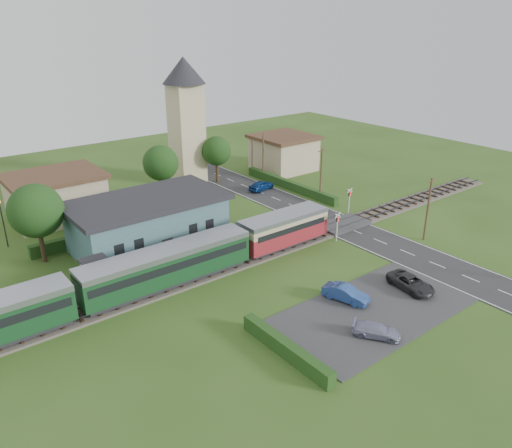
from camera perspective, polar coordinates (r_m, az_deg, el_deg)
ground at (r=50.90m, az=3.85°, el=-3.64°), size 120.00×120.00×0.00m
railway_track at (r=52.20m, az=2.40°, el=-2.77°), size 76.00×3.20×0.49m
road at (r=57.49m, az=11.33°, el=-0.85°), size 6.00×70.00×0.05m
car_park at (r=42.80m, az=13.19°, el=-9.64°), size 17.00×9.00×0.08m
crossing_deck at (r=58.61m, az=9.88°, el=-0.06°), size 6.20×3.40×0.45m
platform at (r=49.43m, az=-8.95°, el=-4.42°), size 30.00×3.00×0.45m
equipment_hut at (r=45.94m, az=-17.78°, el=-5.36°), size 2.30×2.30×2.55m
station_building at (r=53.16m, az=-12.20°, el=0.23°), size 16.00×9.00×5.30m
train at (r=43.72m, az=-13.76°, el=-5.73°), size 43.20×2.90×3.40m
church_tower at (r=72.44m, az=-8.05°, el=12.62°), size 6.00×6.00×17.60m
house_west at (r=63.96m, az=-21.88°, el=3.00°), size 10.80×8.80×5.50m
house_east at (r=79.39m, az=3.20°, el=8.18°), size 8.80×8.80×5.50m
hedge_carpark at (r=36.62m, az=3.46°, el=-14.04°), size 0.80×9.00×1.20m
hedge_roadside at (r=70.55m, az=3.87°, el=4.46°), size 0.80×18.00×1.20m
hedge_station at (r=57.75m, az=-14.04°, el=-0.31°), size 22.00×0.80×1.30m
tree_a at (r=51.87m, az=-23.85°, el=1.38°), size 5.20×5.20×8.00m
tree_b at (r=66.00m, az=-10.85°, el=6.84°), size 4.60×4.60×7.34m
tree_c at (r=72.64m, az=-4.54°, el=8.30°), size 4.20×4.20×6.78m
utility_pole_b at (r=56.10m, az=19.04°, el=1.69°), size 1.40×0.22×7.00m
utility_pole_c at (r=65.52m, az=7.44°, el=5.68°), size 1.40×0.22×7.00m
utility_pole_d at (r=74.09m, az=0.82°, el=7.83°), size 1.40×0.22×7.00m
crossing_signal_near at (r=53.92m, az=9.29°, el=0.14°), size 0.84×0.28×3.28m
crossing_signal_far at (r=61.95m, az=10.64°, el=3.03°), size 0.84×0.28×3.28m
streetlamp_west at (r=57.84m, az=-26.97°, el=0.42°), size 0.30×0.30×5.15m
streetlamp_east at (r=79.12m, az=-0.45°, el=8.35°), size 0.30×0.30×5.15m
car_on_road at (r=69.84m, az=0.61°, el=4.45°), size 4.29×2.40×1.38m
car_park_blue at (r=43.38m, az=10.22°, el=-7.82°), size 2.50×4.24×1.32m
car_park_silver at (r=39.44m, az=13.59°, el=-11.73°), size 3.26×3.82×1.05m
car_park_dark at (r=46.46m, az=17.28°, el=-6.43°), size 2.63×4.74×1.25m
pedestrian_near at (r=52.58m, az=-1.88°, el=-1.23°), size 0.62×0.45×1.57m
pedestrian_far at (r=46.58m, az=-17.54°, el=-5.71°), size 0.57×0.73×1.47m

